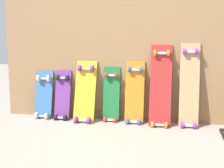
{
  "coord_description": "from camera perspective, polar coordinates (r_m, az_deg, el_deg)",
  "views": [
    {
      "loc": [
        0.66,
        -3.29,
        0.93
      ],
      "look_at": [
        0.0,
        -0.07,
        0.42
      ],
      "focal_mm": 49.91,
      "sensor_mm": 36.0,
      "label": 1
    }
  ],
  "objects": [
    {
      "name": "skateboard_natural",
      "position": [
        3.29,
        13.99,
        -0.8
      ],
      "size": [
        0.2,
        0.23,
        0.92
      ],
      "color": "tan",
      "rests_on": "ground"
    },
    {
      "name": "skateboard_orange",
      "position": [
        3.34,
        4.15,
        -2.13
      ],
      "size": [
        0.2,
        0.2,
        0.73
      ],
      "color": "orange",
      "rests_on": "ground"
    },
    {
      "name": "skateboard_green",
      "position": [
        3.41,
        -0.15,
        -2.46
      ],
      "size": [
        0.18,
        0.16,
        0.66
      ],
      "color": "#1E7238",
      "rests_on": "ground"
    },
    {
      "name": "ground_plane",
      "position": [
        3.48,
        0.23,
        -6.68
      ],
      "size": [
        12.0,
        12.0,
        0.0
      ],
      "primitive_type": "plane",
      "color": "#A89E8E"
    },
    {
      "name": "plywood_wall_panel",
      "position": [
        3.42,
        0.48,
        8.89
      ],
      "size": [
        2.55,
        0.04,
        1.87
      ],
      "primitive_type": "cube",
      "color": "#99724C",
      "rests_on": "ground"
    },
    {
      "name": "skateboard_blue",
      "position": [
        3.64,
        -12.42,
        -2.36
      ],
      "size": [
        0.2,
        0.19,
        0.6
      ],
      "color": "#386BAD",
      "rests_on": "ground"
    },
    {
      "name": "skateboard_yellow",
      "position": [
        3.42,
        -5.0,
        -1.9
      ],
      "size": [
        0.23,
        0.27,
        0.72
      ],
      "color": "gold",
      "rests_on": "ground"
    },
    {
      "name": "skateboard_purple",
      "position": [
        3.55,
        -9.08,
        -2.49
      ],
      "size": [
        0.18,
        0.2,
        0.61
      ],
      "color": "#6B338C",
      "rests_on": "ground"
    },
    {
      "name": "skateboard_red",
      "position": [
        3.27,
        8.88,
        -0.87
      ],
      "size": [
        0.22,
        0.26,
        0.9
      ],
      "color": "#B22626",
      "rests_on": "ground"
    }
  ]
}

